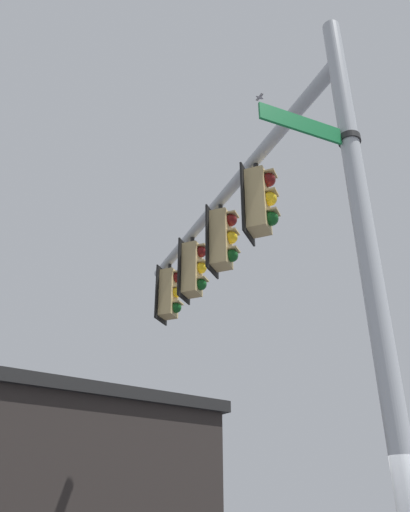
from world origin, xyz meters
The scene contains 9 objects.
signal_pole centered at (0.00, 0.00, 3.92)m, with size 0.22×0.22×7.83m, color #ADB2B7.
mast_arm centered at (-2.34, -2.46, 7.15)m, with size 0.20×0.20×6.79m, color #ADB2B7.
traffic_light_nearest_pole centered at (-1.46, -1.51, 6.35)m, with size 0.54×0.49×1.31m.
traffic_light_mid_inner centered at (-2.36, -2.45, 6.35)m, with size 0.54×0.49×1.31m.
traffic_light_mid_outer centered at (-3.26, -3.40, 6.35)m, with size 0.54×0.49×1.31m.
traffic_light_arm_end centered at (-4.16, -4.34, 6.35)m, with size 0.54×0.49×1.31m.
street_name_sign centered at (0.28, -0.26, 5.92)m, with size 1.00×0.96×0.22m.
bird_flying centered at (-3.22, -1.85, 10.20)m, with size 0.21×0.22×0.06m.
tree_by_storefront centered at (-11.15, -9.05, 3.67)m, with size 2.80×2.80×5.12m.
Camera 1 is at (4.93, 0.23, 2.00)m, focal length 36.08 mm.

